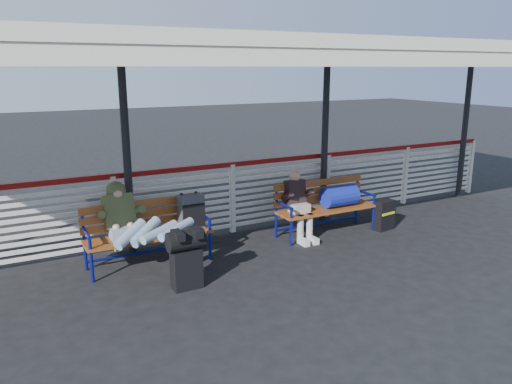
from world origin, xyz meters
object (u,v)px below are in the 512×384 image
luggage_stack (186,257)px  bench_right (332,199)px  companion_person (299,204)px  suitcase_side (384,215)px  traveler_man (144,227)px  bench_left (164,221)px

luggage_stack → bench_right: (3.01, 0.93, 0.18)m
companion_person → suitcase_side: size_ratio=2.18×
luggage_stack → traveler_man: 0.81m
bench_right → companion_person: companion_person is taller
traveler_man → companion_person: size_ratio=1.43×
suitcase_side → bench_left: bearing=166.0°
companion_person → suitcase_side: 1.66m
luggage_stack → companion_person: companion_person is taller
companion_person → luggage_stack: bearing=-158.2°
bench_left → companion_person: size_ratio=1.57×
bench_right → traveler_man: 3.37m
bench_left → traveler_man: traveler_man is taller
companion_person → bench_left: bearing=177.6°
luggage_stack → bench_left: (0.04, 1.03, 0.19)m
traveler_man → bench_right: bearing=4.2°
companion_person → suitcase_side: bearing=-10.5°
companion_person → suitcase_side: (1.60, -0.30, -0.33)m
bench_left → companion_person: (2.28, -0.10, -0.02)m
companion_person → traveler_man: bearing=-174.8°
bench_left → bench_right: bearing=-1.8°
bench_left → suitcase_side: bearing=-5.8°
luggage_stack → bench_right: bearing=16.5°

